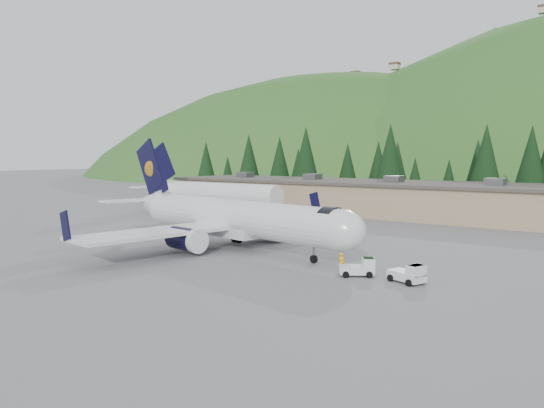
{
  "coord_description": "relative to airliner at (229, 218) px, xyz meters",
  "views": [
    {
      "loc": [
        33.81,
        -39.64,
        9.15
      ],
      "look_at": [
        0.0,
        6.0,
        4.0
      ],
      "focal_mm": 35.0,
      "sensor_mm": 36.0,
      "label": 1
    }
  ],
  "objects": [
    {
      "name": "ground",
      "position": [
        0.98,
        -0.15,
        -2.99
      ],
      "size": [
        600.0,
        600.0,
        0.0
      ],
      "primitive_type": "plane",
      "color": "slate"
    },
    {
      "name": "airliner",
      "position": [
        0.0,
        0.0,
        0.0
      ],
      "size": [
        33.84,
        31.89,
        11.24
      ],
      "rotation": [
        0.0,
        0.0,
        -0.15
      ],
      "color": "white",
      "rests_on": "ground"
    },
    {
      "name": "second_airliner",
      "position": [
        -23.95,
        21.85,
        0.33
      ],
      "size": [
        27.5,
        11.0,
        10.05
      ],
      "color": "white",
      "rests_on": "ground"
    },
    {
      "name": "baggage_tug_a",
      "position": [
        16.46,
        -3.74,
        -2.36
      ],
      "size": [
        2.94,
        2.59,
        1.41
      ],
      "rotation": [
        0.0,
        0.0,
        0.59
      ],
      "color": "silver",
      "rests_on": "ground"
    },
    {
      "name": "baggage_tug_b",
      "position": [
        20.4,
        -3.75,
        -2.35
      ],
      "size": [
        3.01,
        2.37,
        1.44
      ],
      "rotation": [
        0.0,
        0.0,
        -0.37
      ],
      "color": "silver",
      "rests_on": "ground"
    },
    {
      "name": "terminal_building",
      "position": [
        -4.03,
        37.85,
        -0.37
      ],
      "size": [
        71.0,
        17.0,
        6.1
      ],
      "color": "tan",
      "rests_on": "ground"
    },
    {
      "name": "ramp_worker",
      "position": [
        14.75,
        -3.56,
        -2.19
      ],
      "size": [
        0.6,
        0.4,
        1.6
      ],
      "primitive_type": "imported",
      "rotation": [
        0.0,
        0.0,
        3.17
      ],
      "color": "#E8AF0F",
      "rests_on": "ground"
    },
    {
      "name": "tree_line",
      "position": [
        -5.85,
        61.12,
        4.47
      ],
      "size": [
        111.47,
        19.57,
        14.22
      ],
      "color": "black",
      "rests_on": "ground"
    }
  ]
}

